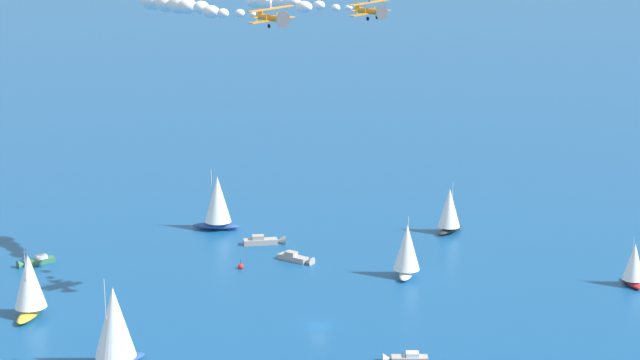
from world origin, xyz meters
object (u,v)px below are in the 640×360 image
sailboat_outer_ring_e (114,327)px  sailboat_offshore (29,284)px  motorboat_outer_ring_a (266,241)px  motorboat_far_port (298,258)px  sailboat_outer_ring_b (217,202)px  sailboat_outer_ring_c (407,250)px  wingwalker_wingman (271,2)px  marker_buoy (241,266)px  motorboat_ahead (403,358)px  sailboat_inshore (634,264)px  motorboat_trailing (34,262)px  biplane_lead (370,10)px  biplane_wingman (272,17)px  sailboat_outer_ring_f (449,210)px

sailboat_outer_ring_e → sailboat_offshore: bearing=-54.5°
motorboat_outer_ring_a → motorboat_far_port: bearing=114.7°
sailboat_outer_ring_b → sailboat_outer_ring_c: bearing=135.3°
sailboat_outer_ring_e → wingwalker_wingman: wingwalker_wingman is taller
sailboat_offshore → sailboat_outer_ring_e: bearing=125.5°
marker_buoy → wingwalker_wingman: 63.98m
motorboat_far_port → motorboat_ahead: (-12.00, 48.60, -0.08)m
sailboat_outer_ring_e → marker_buoy: sailboat_outer_ring_e is taller
sailboat_inshore → sailboat_outer_ring_e: size_ratio=0.64×
motorboat_trailing → wingwalker_wingman: bearing=135.3°
biplane_lead → biplane_wingman: bearing=34.3°
motorboat_far_port → sailboat_outer_ring_c: sailboat_outer_ring_c is taller
biplane_wingman → marker_buoy: bearing=-83.1°
motorboat_trailing → wingwalker_wingman: 80.35m
motorboat_outer_ring_a → sailboat_outer_ring_b: sailboat_outer_ring_b is taller
motorboat_trailing → sailboat_outer_ring_b: (-35.12, -20.25, 5.43)m
sailboat_inshore → motorboat_ahead: sailboat_inshore is taller
motorboat_far_port → wingwalker_wingman: 65.84m
sailboat_inshore → marker_buoy: sailboat_inshore is taller
sailboat_outer_ring_f → wingwalker_wingman: 83.57m
wingwalker_wingman → biplane_wingman: bearing=-147.2°
motorboat_trailing → marker_buoy: size_ratio=3.40×
sailboat_inshore → sailboat_outer_ring_f: 43.90m
motorboat_ahead → sailboat_outer_ring_c: (-7.38, -37.75, 4.62)m
motorboat_trailing → biplane_lead: bearing=151.6°
motorboat_far_port → marker_buoy: (11.04, 3.08, -0.21)m
biplane_lead → motorboat_ahead: bearing=97.9°
sailboat_outer_ring_e → sailboat_outer_ring_f: size_ratio=1.29×
sailboat_outer_ring_f → biplane_wingman: size_ratio=1.54×
wingwalker_wingman → motorboat_ahead: bearing=155.4°
motorboat_far_port → sailboat_outer_ring_e: 55.84m
motorboat_trailing → biplane_wingman: 79.01m
sailboat_outer_ring_c → wingwalker_wingman: wingwalker_wingman is taller
motorboat_far_port → sailboat_inshore: size_ratio=0.80×
motorboat_ahead → sailboat_outer_ring_f: sailboat_outer_ring_f is taller
biplane_lead → wingwalker_wingman: (16.00, 10.92, 2.15)m
sailboat_inshore → biplane_lead: biplane_lead is taller
sailboat_inshore → sailboat_offshore: bearing=2.5°
motorboat_far_port → marker_buoy: size_ratio=3.40×
sailboat_outer_ring_f → marker_buoy: 48.47m
motorboat_trailing → sailboat_outer_ring_c: bearing=168.7°
sailboat_offshore → marker_buoy: sailboat_offshore is taller
sailboat_outer_ring_c → sailboat_outer_ring_e: bearing=35.6°
sailboat_outer_ring_e → sailboat_outer_ring_f: (-63.69, -62.39, -1.45)m
sailboat_outer_ring_f → motorboat_far_port: bearing=25.5°
sailboat_outer_ring_f → sailboat_outer_ring_b: bearing=-8.8°
motorboat_far_port → wingwalker_wingman: wingwalker_wingman is taller
sailboat_inshore → wingwalker_wingman: bearing=17.2°
motorboat_outer_ring_a → sailboat_outer_ring_e: sailboat_outer_ring_e is taller
motorboat_trailing → motorboat_outer_ring_a: 45.73m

